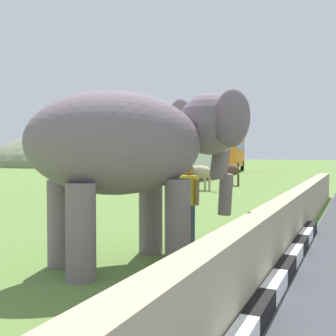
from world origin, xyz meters
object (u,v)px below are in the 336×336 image
person_handler (188,199)px  cow_near (232,170)px  cow_mid (201,173)px  elephant (139,147)px  cow_far (181,173)px  bus_orange (228,150)px  bus_white (190,150)px

person_handler → cow_near: 15.66m
cow_mid → cow_near: bearing=-9.1°
person_handler → elephant: bearing=171.3°
elephant → cow_near: 17.22m
cow_near → cow_far: same height
bus_orange → cow_far: bearing=-169.8°
elephant → cow_mid: 13.86m
elephant → bus_orange: size_ratio=0.40×
person_handler → cow_mid: size_ratio=0.86×
elephant → bus_white: size_ratio=0.48×
cow_mid → elephant: bearing=-164.3°
person_handler → bus_white: bearing=21.3°
elephant → cow_far: bearing=19.7°
bus_orange → cow_far: (-20.94, -3.77, -1.21)m
elephant → bus_orange: (33.62, 8.30, 0.12)m
bus_white → cow_near: size_ratio=4.73×
cow_mid → cow_far: same height
person_handler → bus_white: bus_white is taller
person_handler → cow_near: size_ratio=0.95×
person_handler → bus_white: size_ratio=0.20×
bus_white → cow_near: (-4.02, -4.14, -1.21)m
elephant → bus_white: (20.91, 7.30, 0.12)m
cow_near → bus_orange: bearing=17.1°
cow_near → cow_mid: size_ratio=0.91×
person_handler → cow_near: person_handler is taller
elephant → person_handler: (1.61, -0.25, -1.04)m
cow_near → cow_mid: (-3.59, 0.58, 0.00)m
elephant → cow_far: 13.51m
person_handler → bus_orange: size_ratio=0.17×
elephant → cow_near: (16.89, 3.16, -1.09)m
cow_near → cow_mid: bearing=170.9°
cow_near → elephant: bearing=-169.4°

